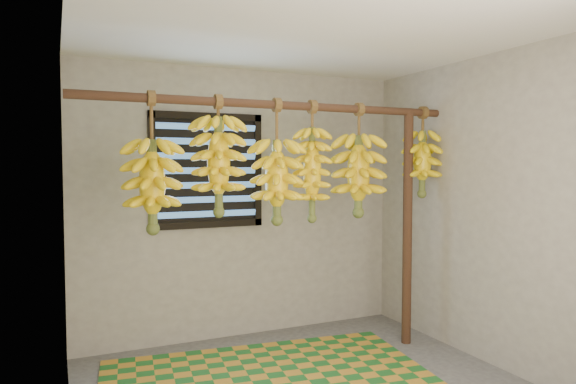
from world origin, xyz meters
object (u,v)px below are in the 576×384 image
banana_bunch_b (219,166)px  banana_bunch_d (312,174)px  banana_bunch_c (277,181)px  banana_bunch_f (422,163)px  support_post (407,229)px  banana_bunch_a (152,186)px  banana_bunch_e (359,175)px

banana_bunch_b → banana_bunch_d: size_ratio=0.92×
banana_bunch_c → banana_bunch_f: same height
support_post → banana_bunch_c: banana_bunch_c is taller
support_post → banana_bunch_a: (-2.15, 0.00, 0.41)m
banana_bunch_f → banana_bunch_c: bearing=180.0°
banana_bunch_a → banana_bunch_f: 2.31m
banana_bunch_d → support_post: bearing=0.0°
support_post → banana_bunch_e: size_ratio=2.19×
banana_bunch_b → banana_bunch_f: 1.83m
support_post → banana_bunch_c: bearing=180.0°
banana_bunch_b → banana_bunch_e: same height
banana_bunch_a → banana_bunch_c: size_ratio=1.02×
support_post → banana_bunch_d: bearing=180.0°
banana_bunch_f → support_post: bearing=180.0°
banana_bunch_d → banana_bunch_f: 1.08m
banana_bunch_a → banana_bunch_d: 1.23m
banana_bunch_b → banana_bunch_c: size_ratio=0.92×
banana_bunch_e → banana_bunch_d: bearing=-180.0°
banana_bunch_a → banana_bunch_e: bearing=0.0°
support_post → banana_bunch_b: banana_bunch_b is taller
banana_bunch_a → banana_bunch_e: 1.65m
support_post → banana_bunch_f: bearing=0.0°
banana_bunch_d → banana_bunch_e: bearing=0.0°
banana_bunch_e → banana_bunch_b: bearing=-180.0°
banana_bunch_a → banana_bunch_c: (0.93, 0.00, 0.02)m
banana_bunch_d → banana_bunch_e: (0.43, 0.00, -0.01)m
banana_bunch_a → banana_bunch_f: same height
banana_bunch_c → banana_bunch_e: size_ratio=1.03×
support_post → banana_bunch_c: 1.30m
support_post → banana_bunch_a: size_ratio=2.08×
support_post → banana_bunch_d: size_ratio=2.12×
banana_bunch_b → banana_bunch_e: (1.18, 0.00, -0.08)m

